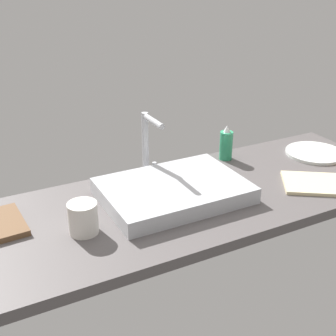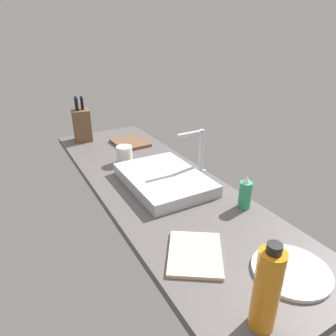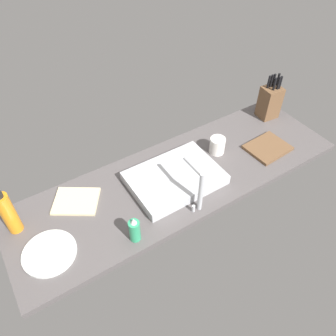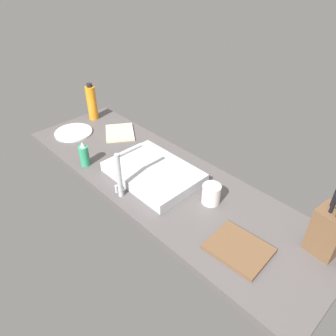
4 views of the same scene
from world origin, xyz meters
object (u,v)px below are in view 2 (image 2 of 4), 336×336
object	(u,v)px
sink_basin	(164,179)
knife_block	(82,124)
faucet	(198,149)
dish_towel	(195,254)
water_bottle	(267,290)
coffee_mug	(124,155)
cutting_board	(130,143)
dinner_plate	(291,271)
soap_bottle	(245,194)

from	to	relation	value
sink_basin	knife_block	xyz separation A→B (cm)	(-81.61, -16.47, 8.12)
faucet	dish_towel	world-z (taller)	faucet
water_bottle	faucet	bearing A→B (deg)	156.52
water_bottle	coffee_mug	size ratio (longest dim) A/B	2.60
faucet	cutting_board	distance (cm)	61.62
cutting_board	water_bottle	xyz separation A→B (cm)	(136.60, -21.99, 10.71)
cutting_board	coffee_mug	size ratio (longest dim) A/B	2.45
dish_towel	faucet	bearing A→B (deg)	145.14
cutting_board	dish_towel	size ratio (longest dim) A/B	1.08
faucet	dinner_plate	bearing A→B (deg)	-10.52
cutting_board	water_bottle	size ratio (longest dim) A/B	0.94
soap_bottle	dish_towel	bearing A→B (deg)	-66.68
dinner_plate	dish_towel	size ratio (longest dim) A/B	1.09
knife_block	dinner_plate	bearing A→B (deg)	14.21
knife_block	dinner_plate	xyz separation A→B (cm)	(150.49, 22.80, -10.20)
sink_basin	dish_towel	world-z (taller)	sink_basin
coffee_mug	dinner_plate	bearing A→B (deg)	7.22
faucet	water_bottle	distance (cm)	84.65
faucet	dinner_plate	distance (cm)	71.53
cutting_board	coffee_mug	world-z (taller)	coffee_mug
sink_basin	soap_bottle	world-z (taller)	soap_bottle
sink_basin	dinner_plate	distance (cm)	69.20
soap_bottle	dinner_plate	size ratio (longest dim) A/B	0.61
water_bottle	knife_block	bearing A→B (deg)	-179.31
dinner_plate	cutting_board	bearing A→B (deg)	179.51
dinner_plate	coffee_mug	size ratio (longest dim) A/B	2.46
sink_basin	dish_towel	bearing A→B (deg)	-16.89
dinner_plate	sink_basin	bearing A→B (deg)	-174.75
knife_block	faucet	bearing A→B (deg)	29.22
water_bottle	sink_basin	bearing A→B (deg)	169.35
soap_bottle	coffee_mug	world-z (taller)	soap_bottle
soap_bottle	dinner_plate	xyz separation A→B (cm)	(35.08, -12.96, -5.57)
water_bottle	coffee_mug	xyz separation A→B (cm)	(-110.37, 7.98, -6.85)
knife_block	coffee_mug	distance (cm)	50.05
faucet	knife_block	size ratio (longest dim) A/B	0.84
soap_bottle	coffee_mug	xyz separation A→B (cm)	(-66.72, -25.87, -1.41)
faucet	water_bottle	world-z (taller)	water_bottle
sink_basin	dinner_plate	bearing A→B (deg)	5.25
water_bottle	coffee_mug	world-z (taller)	water_bottle
sink_basin	coffee_mug	distance (cm)	33.63
coffee_mug	cutting_board	bearing A→B (deg)	151.89
sink_basin	soap_bottle	size ratio (longest dim) A/B	3.28
sink_basin	soap_bottle	bearing A→B (deg)	29.71
water_bottle	dish_towel	size ratio (longest dim) A/B	1.15
dish_towel	soap_bottle	bearing A→B (deg)	113.32
knife_block	soap_bottle	distance (cm)	120.91
knife_block	cutting_board	xyz separation A→B (cm)	(22.46, 23.90, -9.90)
soap_bottle	coffee_mug	distance (cm)	71.57
faucet	coffee_mug	size ratio (longest dim) A/B	2.49
knife_block	cutting_board	bearing A→B (deg)	52.38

